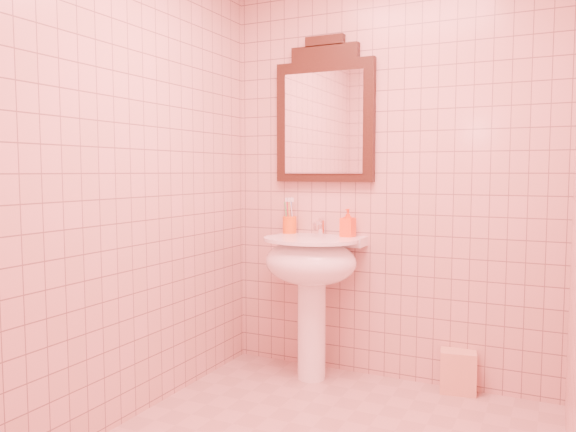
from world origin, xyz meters
The scene contains 7 objects.
back_wall centered at (0.00, 1.10, 1.25)m, with size 2.00×0.02×2.50m, color #D09A91.
pedestal_sink centered at (-0.39, 0.87, 0.66)m, with size 0.58×0.58×0.86m.
faucet centered at (-0.39, 1.01, 0.92)m, with size 0.04×0.16×0.11m.
mirror centered at (-0.39, 1.07, 1.61)m, with size 0.64×0.06×0.89m.
toothbrush_cup centered at (-0.61, 1.04, 0.92)m, with size 0.09×0.09×0.21m.
soap_dispenser centered at (-0.21, 1.02, 0.95)m, with size 0.08×0.08×0.17m, color #FA4215.
towel centered at (0.45, 1.04, 0.12)m, with size 0.20×0.13×0.24m, color tan.
Camera 1 is at (0.92, -2.19, 1.26)m, focal length 35.00 mm.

